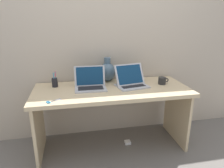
# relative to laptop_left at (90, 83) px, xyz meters

# --- Properties ---
(ground_plane) EXTENTS (6.00, 6.00, 0.00)m
(ground_plane) POSITION_rel_laptop_left_xyz_m (0.23, -0.06, -0.79)
(ground_plane) COLOR slate
(back_wall) EXTENTS (4.40, 0.04, 2.40)m
(back_wall) POSITION_rel_laptop_left_xyz_m (0.23, 0.33, 0.41)
(back_wall) COLOR #BCAD99
(back_wall) RESTS_ON ground
(desk) EXTENTS (1.69, 0.69, 0.72)m
(desk) POSITION_rel_laptop_left_xyz_m (0.23, -0.06, -0.21)
(desk) COLOR #D1B78C
(desk) RESTS_ON ground
(laptop_left) EXTENTS (0.34, 0.24, 0.24)m
(laptop_left) POSITION_rel_laptop_left_xyz_m (0.00, 0.00, 0.00)
(laptop_left) COLOR #B2B2B7
(laptop_left) RESTS_ON desk
(laptop_right) EXTENTS (0.38, 0.31, 0.23)m
(laptop_right) POSITION_rel_laptop_left_xyz_m (0.46, -0.01, -0.00)
(laptop_right) COLOR #B2B2B7
(laptop_right) RESTS_ON desk
(green_vase) EXTENTS (0.19, 0.19, 0.29)m
(green_vase) POSITION_rel_laptop_left_xyz_m (0.23, 0.23, 0.06)
(green_vase) COLOR slate
(green_vase) RESTS_ON desk
(coffee_mug) EXTENTS (0.12, 0.09, 0.08)m
(coffee_mug) POSITION_rel_laptop_left_xyz_m (0.83, -0.02, -0.02)
(coffee_mug) COLOR black
(coffee_mug) RESTS_ON desk
(pen_cup) EXTENTS (0.06, 0.06, 0.18)m
(pen_cup) POSITION_rel_laptop_left_xyz_m (-0.38, 0.12, -0.01)
(pen_cup) COLOR black
(pen_cup) RESTS_ON desk
(scissors) EXTENTS (0.14, 0.11, 0.01)m
(scissors) POSITION_rel_laptop_left_xyz_m (-0.39, -0.32, -0.06)
(scissors) COLOR #B7B7BC
(scissors) RESTS_ON desk
(power_brick) EXTENTS (0.07, 0.07, 0.03)m
(power_brick) POSITION_rel_laptop_left_xyz_m (0.42, -0.05, -0.77)
(power_brick) COLOR white
(power_brick) RESTS_ON ground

